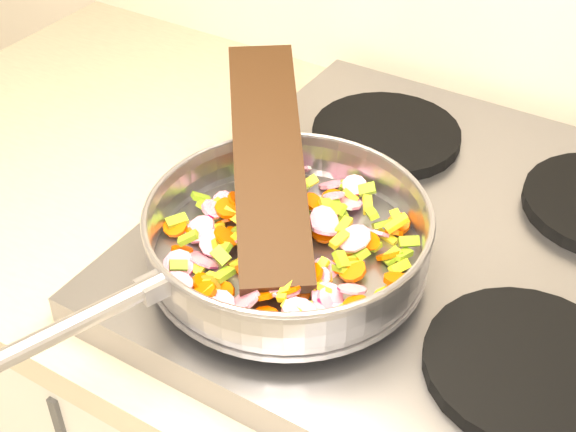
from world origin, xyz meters
The scene contains 7 objects.
cooktop centered at (-0.70, 1.67, 0.92)m, with size 0.60×0.60×0.04m, color #939399.
grate_fl centered at (-0.84, 1.52, 0.95)m, with size 0.19×0.19×0.02m, color black.
grate_fr centered at (-0.56, 1.52, 0.95)m, with size 0.19×0.19×0.02m, color black.
grate_bl centered at (-0.84, 1.81, 0.95)m, with size 0.19×0.19×0.02m, color black.
saute_pan centered at (-0.82, 1.53, 0.99)m, with size 0.33×0.48×0.06m.
vegetable_heap centered at (-0.82, 1.53, 0.97)m, with size 0.28×0.28×0.05m.
wooden_spatula centered at (-0.88, 1.59, 1.03)m, with size 0.32×0.07×0.02m, color black.
Camera 1 is at (-0.49, 1.00, 1.51)m, focal length 50.00 mm.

